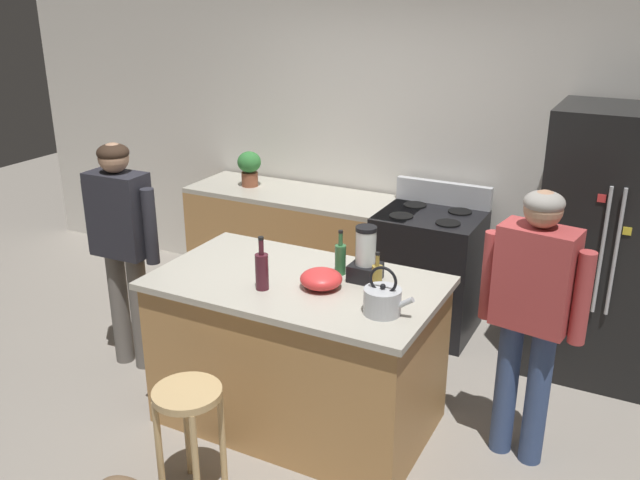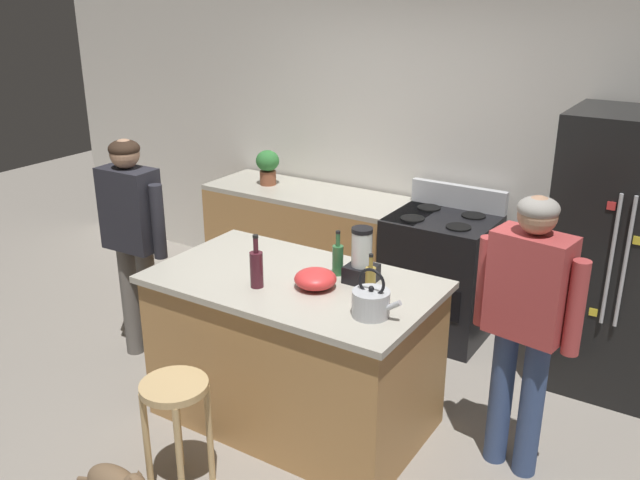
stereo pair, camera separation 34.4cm
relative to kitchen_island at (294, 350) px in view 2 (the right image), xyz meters
The scene contains 16 objects.
ground_plane 0.48m from the kitchen_island, ahead, with size 14.00×14.00×0.00m, color gray.
back_wall 2.13m from the kitchen_island, 90.00° to the left, with size 8.00×0.10×2.70m, color silver.
kitchen_island is the anchor object (origin of this frame).
back_counter_run 1.74m from the kitchen_island, 117.30° to the left, with size 2.00×0.64×0.96m.
refrigerator 2.23m from the kitchen_island, 43.32° to the left, with size 0.90×0.73×1.86m.
stove_range 1.56m from the kitchen_island, 78.53° to the left, with size 0.76×0.65×1.14m.
person_by_island_left 1.47m from the kitchen_island, behind, with size 0.59×0.23×1.62m.
person_by_sink_right 1.41m from the kitchen_island, 11.97° to the left, with size 0.60×0.28×1.61m.
bar_stool 0.87m from the kitchen_island, 101.44° to the right, with size 0.36×0.36×0.64m.
potted_plant 2.14m from the kitchen_island, 130.43° to the left, with size 0.20×0.20×0.30m.
blender_appliance 0.74m from the kitchen_island, 27.40° to the left, with size 0.17×0.17×0.33m.
bottle_wine 0.63m from the kitchen_island, 119.64° to the right, with size 0.08×0.08×0.32m.
bottle_vinegar 0.74m from the kitchen_island, ahead, with size 0.06×0.06×0.24m.
bottle_olive_oil 0.64m from the kitchen_island, 46.79° to the left, with size 0.07×0.07×0.28m.
mixing_bowl 0.56m from the kitchen_island, ahead, with size 0.24×0.24×0.11m, color red.
tea_kettle 0.84m from the kitchen_island, 15.56° to the right, with size 0.28×0.20×0.27m.
Camera 2 is at (2.10, -3.03, 2.59)m, focal length 38.42 mm.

